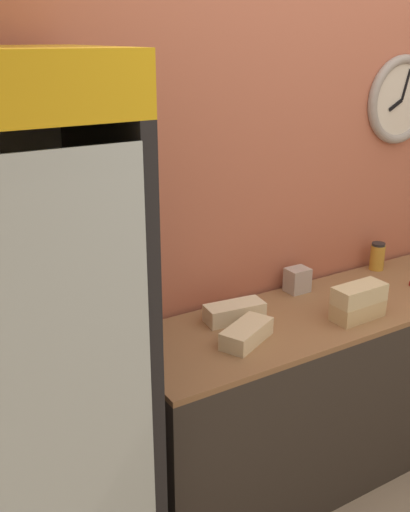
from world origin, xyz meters
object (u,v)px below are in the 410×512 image
object	(u,v)px
beverage_cooler	(1,343)
sandwich_flat_right	(235,312)
sandwich_stack_bottom	(358,310)
sandwich_stack_middle	(359,294)
condiment_jar	(377,256)
napkin_dispenser	(297,280)
sandwich_flat_left	(247,334)

from	to	relation	value
beverage_cooler	sandwich_flat_right	world-z (taller)	beverage_cooler
sandwich_stack_bottom	sandwich_stack_middle	size ratio (longest dim) A/B	1.01
condiment_jar	napkin_dispenser	distance (m)	0.56
sandwich_flat_right	napkin_dispenser	bearing A→B (deg)	13.16
sandwich_stack_middle	condiment_jar	size ratio (longest dim) A/B	1.66
sandwich_flat_right	beverage_cooler	bearing A→B (deg)	-172.46
beverage_cooler	sandwich_flat_left	distance (m)	0.97
beverage_cooler	sandwich_stack_bottom	size ratio (longest dim) A/B	8.17
beverage_cooler	sandwich_stack_bottom	xyz separation A→B (m)	(1.50, -0.14, -0.20)
beverage_cooler	condiment_jar	xyz separation A→B (m)	(2.02, 0.24, -0.16)
napkin_dispenser	sandwich_stack_bottom	bearing A→B (deg)	-83.61
sandwich_flat_right	napkin_dispenser	distance (m)	0.45
condiment_jar	napkin_dispenser	world-z (taller)	condiment_jar
beverage_cooler	napkin_dispenser	distance (m)	1.49
sandwich_stack_bottom	napkin_dispenser	world-z (taller)	napkin_dispenser
sandwich_flat_right	condiment_jar	distance (m)	1.00
sandwich_flat_right	condiment_jar	bearing A→B (deg)	6.23
sandwich_stack_bottom	sandwich_flat_left	xyz separation A→B (m)	(-0.55, 0.08, -0.00)
condiment_jar	sandwich_flat_right	bearing A→B (deg)	-173.77
sandwich_stack_middle	sandwich_flat_right	bearing A→B (deg)	150.53
sandwich_stack_middle	condiment_jar	distance (m)	0.64
beverage_cooler	napkin_dispenser	size ratio (longest dim) A/B	16.99
sandwich_flat_left	sandwich_flat_right	size ratio (longest dim) A/B	1.01
beverage_cooler	napkin_dispenser	world-z (taller)	beverage_cooler
sandwich_stack_middle	condiment_jar	bearing A→B (deg)	36.19
beverage_cooler	sandwich_stack_bottom	distance (m)	1.52
sandwich_stack_middle	napkin_dispenser	world-z (taller)	sandwich_stack_middle
sandwich_flat_right	napkin_dispenser	size ratio (longest dim) A/B	2.31
beverage_cooler	sandwich_stack_middle	bearing A→B (deg)	-5.16
beverage_cooler	sandwich_stack_middle	xyz separation A→B (m)	(1.50, -0.14, -0.12)
condiment_jar	sandwich_stack_middle	bearing A→B (deg)	-143.81
sandwich_stack_middle	beverage_cooler	bearing A→B (deg)	174.84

